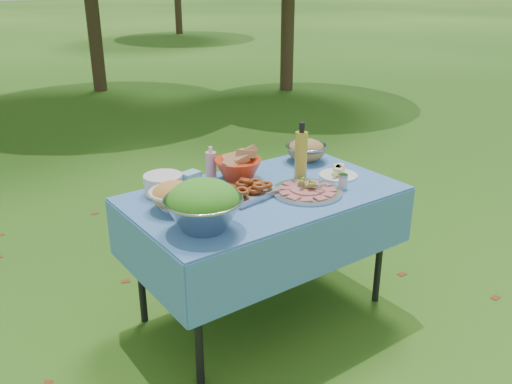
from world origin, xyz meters
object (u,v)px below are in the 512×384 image
(bread_bowl, at_px, (238,164))
(picnic_table, at_px, (264,254))
(salad_bowl, at_px, (203,205))
(oil_bottle, at_px, (301,150))
(plate_stack, at_px, (163,184))
(charcuterie_platter, at_px, (307,185))
(pasta_bowl_steel, at_px, (306,150))

(bread_bowl, bearing_deg, picnic_table, -91.09)
(salad_bowl, xyz_separation_m, oil_bottle, (0.81, 0.26, 0.04))
(bread_bowl, bearing_deg, plate_stack, 172.43)
(plate_stack, height_order, charcuterie_platter, plate_stack)
(picnic_table, distance_m, pasta_bowl_steel, 0.76)
(salad_bowl, height_order, charcuterie_platter, salad_bowl)
(plate_stack, bearing_deg, salad_bowl, -95.58)
(plate_stack, bearing_deg, picnic_table, -35.27)
(picnic_table, xyz_separation_m, bread_bowl, (0.00, 0.26, 0.47))
(plate_stack, bearing_deg, pasta_bowl_steel, -2.00)
(plate_stack, relative_size, bread_bowl, 0.77)
(bread_bowl, distance_m, charcuterie_platter, 0.44)
(plate_stack, xyz_separation_m, oil_bottle, (0.76, -0.25, 0.11))
(salad_bowl, height_order, oil_bottle, oil_bottle)
(picnic_table, distance_m, oil_bottle, 0.63)
(salad_bowl, relative_size, pasta_bowl_steel, 1.42)
(bread_bowl, bearing_deg, pasta_bowl_steel, 2.71)
(pasta_bowl_steel, distance_m, charcuterie_platter, 0.56)
(salad_bowl, bearing_deg, picnic_table, 21.75)
(charcuterie_platter, height_order, oil_bottle, oil_bottle)
(pasta_bowl_steel, bearing_deg, oil_bottle, -136.64)
(plate_stack, height_order, oil_bottle, oil_bottle)
(salad_bowl, distance_m, plate_stack, 0.52)
(pasta_bowl_steel, distance_m, oil_bottle, 0.33)
(salad_bowl, bearing_deg, bread_bowl, 42.15)
(pasta_bowl_steel, bearing_deg, charcuterie_platter, -130.12)
(salad_bowl, xyz_separation_m, charcuterie_platter, (0.68, 0.05, -0.08))
(bread_bowl, bearing_deg, oil_bottle, -31.23)
(picnic_table, xyz_separation_m, pasta_bowl_steel, (0.54, 0.28, 0.45))
(charcuterie_platter, bearing_deg, salad_bowl, -175.48)
(picnic_table, height_order, salad_bowl, salad_bowl)
(salad_bowl, xyz_separation_m, pasta_bowl_steel, (1.04, 0.48, -0.05))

